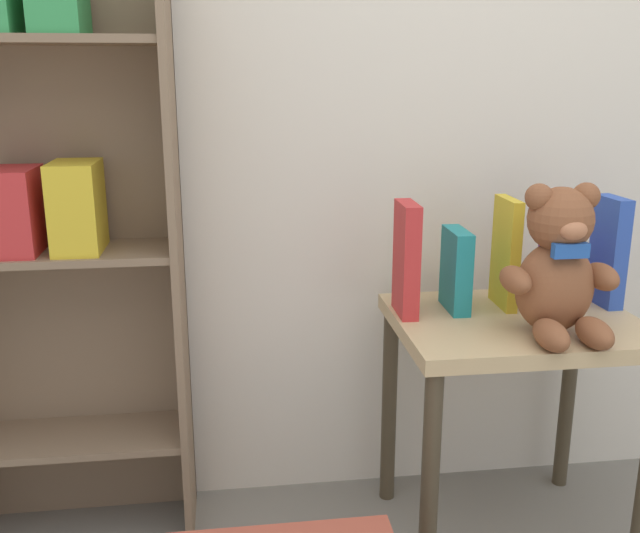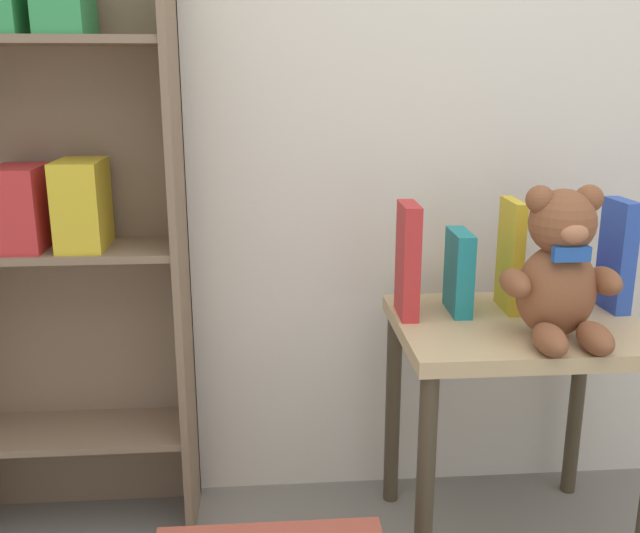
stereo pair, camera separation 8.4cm
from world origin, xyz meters
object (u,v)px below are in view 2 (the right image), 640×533
object	(u,v)px
bookshelf_side	(59,212)
teddy_bear	(560,271)
book_standing_red	(408,260)
book_standing_teal	(459,272)
book_standing_blue	(617,255)
book_standing_yellow	(510,255)
book_standing_purple	(560,267)
display_table	(516,360)

from	to	relation	value
bookshelf_side	teddy_bear	size ratio (longest dim) A/B	4.43
bookshelf_side	book_standing_red	bearing A→B (deg)	-8.29
book_standing_teal	book_standing_blue	size ratio (longest dim) A/B	0.73
bookshelf_side	teddy_bear	bearing A→B (deg)	-14.76
book_standing_yellow	book_standing_purple	xyz separation A→B (m)	(0.13, 0.00, -0.03)
book_standing_blue	book_standing_teal	bearing A→B (deg)	175.61
bookshelf_side	book_standing_red	size ratio (longest dim) A/B	5.50
teddy_bear	book_standing_yellow	size ratio (longest dim) A/B	1.24
book_standing_red	book_standing_yellow	size ratio (longest dim) A/B	1.00
book_standing_yellow	book_standing_blue	distance (m)	0.26
display_table	book_standing_blue	distance (m)	0.35
book_standing_purple	display_table	bearing A→B (deg)	-142.73
display_table	book_standing_red	distance (m)	0.35
teddy_bear	book_standing_red	xyz separation A→B (m)	(-0.29, 0.17, -0.02)
display_table	book_standing_red	xyz separation A→B (m)	(-0.25, 0.07, 0.23)
bookshelf_side	book_standing_yellow	size ratio (longest dim) A/B	5.49
book_standing_yellow	display_table	bearing A→B (deg)	-88.65
book_standing_purple	book_standing_yellow	bearing A→B (deg)	-178.00
teddy_bear	book_standing_red	bearing A→B (deg)	149.39
display_table	book_standing_purple	xyz separation A→B (m)	(0.13, 0.09, 0.20)
book_standing_purple	book_standing_blue	xyz separation A→B (m)	(0.13, -0.02, 0.03)
display_table	book_standing_purple	size ratio (longest dim) A/B	2.89
book_standing_teal	book_standing_yellow	xyz separation A→B (m)	(0.13, 0.01, 0.04)
book_standing_red	book_standing_purple	world-z (taller)	book_standing_red
book_standing_red	book_standing_teal	world-z (taller)	book_standing_red
book_standing_red	book_standing_purple	xyz separation A→B (m)	(0.38, 0.03, -0.03)
book_standing_blue	book_standing_purple	bearing A→B (deg)	166.89
teddy_bear	book_standing_teal	bearing A→B (deg)	131.43
teddy_bear	bookshelf_side	bearing A→B (deg)	165.24
book_standing_yellow	book_standing_blue	world-z (taller)	same
book_standing_yellow	book_standing_purple	bearing A→B (deg)	2.00
teddy_bear	book_standing_red	distance (m)	0.34
bookshelf_side	book_standing_blue	xyz separation A→B (m)	(1.33, -0.12, -0.11)
book_standing_yellow	book_standing_purple	world-z (taller)	book_standing_yellow
book_standing_purple	bookshelf_side	bearing A→B (deg)	176.95
book_standing_teal	book_standing_blue	distance (m)	0.38
display_table	book_standing_purple	bearing A→B (deg)	35.92
display_table	book_standing_blue	xyz separation A→B (m)	(0.25, 0.07, 0.23)
teddy_bear	display_table	bearing A→B (deg)	109.79
display_table	book_standing_yellow	size ratio (longest dim) A/B	2.18
book_standing_blue	book_standing_yellow	bearing A→B (deg)	172.35
teddy_bear	book_standing_yellow	bearing A→B (deg)	101.09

